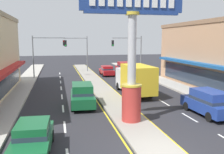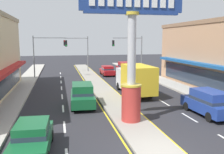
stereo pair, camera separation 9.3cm
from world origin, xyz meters
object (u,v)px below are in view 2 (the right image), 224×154
Objects in this scene: sedan_far_right_lane at (32,137)px; box_truck_near_left_lane at (135,79)px; district_sign at (132,61)px; suv_kerb_right at (209,102)px; traffic_light_right_side at (131,49)px; street_bench at (222,99)px; traffic_light_median_far at (79,48)px; traffic_light_left_side at (46,49)px; suv_far_left_oncoming at (124,68)px; suv_near_right_lane at (82,95)px; sedan_mid_left_lane at (107,70)px.

box_truck_near_left_lane is (8.99, 11.39, 0.91)m from sedan_far_right_lane.
district_sign reaches higher than suv_kerb_right.
street_bench is at bearing -83.40° from traffic_light_right_side.
suv_kerb_right reaches higher than street_bench.
district_sign is 7.74m from sedan_far_right_lane.
traffic_light_median_far reaches higher than sedan_far_right_lane.
traffic_light_left_side is 1.00× the size of traffic_light_median_far.
street_bench is at bearing -83.48° from suv_far_left_oncoming.
suv_kerb_right is (12.53, -21.05, -3.26)m from traffic_light_left_side.
suv_far_left_oncoming is at bearing 66.04° from sedan_far_right_lane.
district_sign is 1.84× the size of suv_near_right_lane.
traffic_light_left_side is 24.92m from sedan_far_right_lane.
sedan_mid_left_lane is 2.69× the size of street_bench.
suv_kerb_right is at bearing -89.99° from suv_far_left_oncoming.
suv_far_left_oncoming is 2.89× the size of street_bench.
traffic_light_left_side reaches higher than sedan_mid_left_lane.
box_truck_near_left_lane is 1.49× the size of suv_kerb_right.
district_sign is 22.44m from traffic_light_right_side.
traffic_light_right_side is at bearing 89.24° from suv_kerb_right.
traffic_light_median_far is 7.18m from sedan_mid_left_lane.
traffic_light_left_side reaches higher than street_bench.
suv_kerb_right is at bearing -81.50° from sedan_mid_left_lane.
street_bench is (2.23, -19.27, -3.60)m from traffic_light_right_side.
sedan_mid_left_lane is 0.92× the size of suv_kerb_right.
traffic_light_median_far is 3.88× the size of street_bench.
district_sign is at bearing -60.34° from suv_near_right_lane.
suv_near_right_lane is 10.05m from suv_kerb_right.
suv_kerb_right is (8.94, -4.60, 0.00)m from suv_near_right_lane.
suv_far_left_oncoming is (7.28, -3.10, -3.21)m from traffic_light_median_far.
traffic_light_median_far is at bearing 92.43° from district_sign.
traffic_light_median_far is (5.24, 5.96, -0.05)m from traffic_light_left_side.
traffic_light_left_side is 1.00× the size of traffic_light_right_side.
traffic_light_left_side is at bearing 106.67° from district_sign.
traffic_light_left_side is at bearing -167.15° from suv_far_left_oncoming.
box_truck_near_left_lane is 8.45m from suv_kerb_right.
traffic_light_left_side is at bearing 120.77° from suv_kerb_right.
traffic_light_median_far reaches higher than suv_far_left_oncoming.
suv_kerb_right is 3.16m from street_bench.
traffic_light_right_side is 4.27m from suv_far_left_oncoming.
street_bench is (8.64, 2.24, -3.57)m from district_sign.
sedan_mid_left_lane is at bearing -151.24° from suv_far_left_oncoming.
suv_near_right_lane is (-2.82, 4.95, -3.23)m from district_sign.
suv_far_left_oncoming is (6.12, 24.25, -3.23)m from district_sign.
traffic_light_left_side is at bearing -179.49° from traffic_light_right_side.
sedan_far_right_lane is at bearing -111.86° from suv_near_right_lane.
traffic_light_median_far is at bearing 156.94° from suv_far_left_oncoming.
suv_near_right_lane is 1.01× the size of suv_kerb_right.
traffic_light_left_side is 24.71m from suv_kerb_right.
suv_near_right_lane is at bearing -150.91° from box_truck_near_left_lane.
traffic_light_left_side is (-6.41, 21.40, 0.03)m from district_sign.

